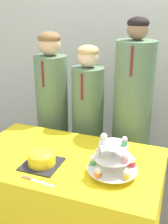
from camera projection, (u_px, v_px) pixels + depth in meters
wall_back at (120, 41)px, 2.95m from camera, size 9.00×0.06×2.70m
table at (67, 203)px, 2.04m from camera, size 1.29×0.76×0.75m
round_cake at (42, 158)px, 1.80m from camera, size 0.24×0.24×0.11m
cake_knife at (32, 180)px, 1.66m from camera, size 0.23×0.04×0.01m
cupcake_stand at (113, 158)px, 1.68m from camera, size 0.31×0.31×0.27m
student_0 at (53, 118)px, 2.61m from camera, size 0.28×0.29×1.51m
student_1 at (88, 129)px, 2.51m from camera, size 0.28×0.28×1.42m
student_2 at (131, 125)px, 2.35m from camera, size 0.31×0.32×1.64m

